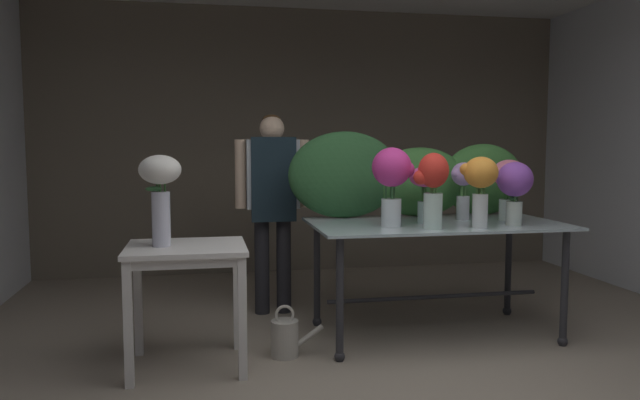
# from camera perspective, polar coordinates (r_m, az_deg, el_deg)

# --- Properties ---
(ground_plane) EXTENTS (8.63, 8.63, 0.00)m
(ground_plane) POSITION_cam_1_polar(r_m,az_deg,el_deg) (4.97, 2.58, -10.94)
(ground_plane) COLOR gray
(wall_back) EXTENTS (5.81, 0.12, 2.82)m
(wall_back) POSITION_cam_1_polar(r_m,az_deg,el_deg) (6.70, -1.32, 5.46)
(wall_back) COLOR #706656
(wall_back) RESTS_ON ground
(display_table_glass) EXTENTS (1.78, 0.98, 0.83)m
(display_table_glass) POSITION_cam_1_polar(r_m,az_deg,el_deg) (4.47, 10.68, -3.62)
(display_table_glass) COLOR silver
(display_table_glass) RESTS_ON ground
(side_table_white) EXTENTS (0.72, 0.63, 0.77)m
(side_table_white) POSITION_cam_1_polar(r_m,az_deg,el_deg) (3.87, -12.36, -5.66)
(side_table_white) COLOR white
(side_table_white) RESTS_ON ground
(florist) EXTENTS (0.60, 0.24, 1.62)m
(florist) POSITION_cam_1_polar(r_m,az_deg,el_deg) (4.96, -4.46, 0.82)
(florist) COLOR #232328
(florist) RESTS_ON ground
(foliage_backdrop) EXTENTS (1.89, 0.31, 0.65)m
(foliage_backdrop) POSITION_cam_1_polar(r_m,az_deg,el_deg) (4.75, 8.48, 1.98)
(foliage_backdrop) COLOR #28562D
(foliage_backdrop) RESTS_ON display_table_glass
(vase_sunset_roses) EXTENTS (0.25, 0.23, 0.48)m
(vase_sunset_roses) POSITION_cam_1_polar(r_m,az_deg,el_deg) (4.20, 14.71, 1.65)
(vase_sunset_roses) COLOR silver
(vase_sunset_roses) RESTS_ON display_table_glass
(vase_magenta_anemones) EXTENTS (0.28, 0.27, 0.54)m
(vase_magenta_anemones) POSITION_cam_1_polar(r_m,az_deg,el_deg) (4.16, 6.74, 2.21)
(vase_magenta_anemones) COLOR silver
(vase_magenta_anemones) RESTS_ON display_table_glass
(vase_scarlet_hydrangea) EXTENTS (0.24, 0.20, 0.50)m
(vase_scarlet_hydrangea) POSITION_cam_1_polar(r_m,az_deg,el_deg) (4.08, 10.48, 1.41)
(vase_scarlet_hydrangea) COLOR silver
(vase_scarlet_hydrangea) RESTS_ON display_table_glass
(vase_rosy_stock) EXTENTS (0.27, 0.24, 0.45)m
(vase_rosy_stock) POSITION_cam_1_polar(r_m,az_deg,el_deg) (4.66, 17.12, 1.64)
(vase_rosy_stock) COLOR silver
(vase_rosy_stock) RESTS_ON display_table_glass
(vase_violet_peonies) EXTENTS (0.24, 0.24, 0.44)m
(vase_violet_peonies) POSITION_cam_1_polar(r_m,az_deg,el_deg) (4.40, 17.71, 1.37)
(vase_violet_peonies) COLOR silver
(vase_violet_peonies) RESTS_ON display_table_glass
(vase_lilac_freesia) EXTENTS (0.20, 0.18, 0.43)m
(vase_lilac_freesia) POSITION_cam_1_polar(r_m,az_deg,el_deg) (4.61, 13.21, 1.49)
(vase_lilac_freesia) COLOR silver
(vase_lilac_freesia) RESTS_ON display_table_glass
(vase_fuchsia_dahlias) EXTENTS (0.22, 0.22, 0.40)m
(vase_fuchsia_dahlias) POSITION_cam_1_polar(r_m,az_deg,el_deg) (4.37, 9.74, 1.37)
(vase_fuchsia_dahlias) COLOR silver
(vase_fuchsia_dahlias) RESTS_ON display_table_glass
(vase_white_roses_tall) EXTENTS (0.25, 0.25, 0.56)m
(vase_white_roses_tall) POSITION_cam_1_polar(r_m,az_deg,el_deg) (3.81, -14.68, 1.11)
(vase_white_roses_tall) COLOR silver
(vase_white_roses_tall) RESTS_ON side_table_white
(watering_can) EXTENTS (0.35, 0.18, 0.34)m
(watering_can) POSITION_cam_1_polar(r_m,az_deg,el_deg) (4.09, -3.24, -12.69)
(watering_can) COLOR #B7B2A8
(watering_can) RESTS_ON ground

